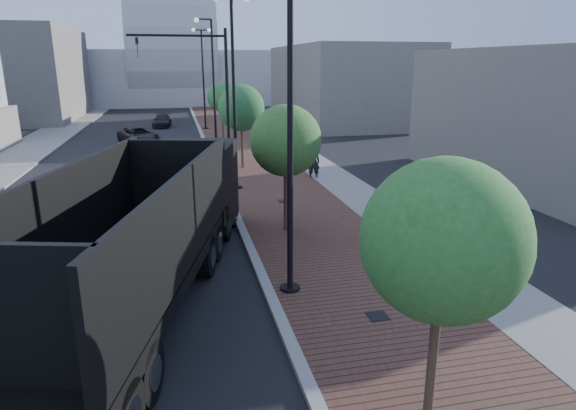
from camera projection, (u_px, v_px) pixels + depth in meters
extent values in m
cube|color=#4C2D23|center=(244.00, 137.00, 42.60)|extent=(7.00, 140.00, 0.12)
cube|color=slate|center=(275.00, 136.00, 43.18)|extent=(2.40, 140.00, 0.13)
cube|color=gray|center=(203.00, 138.00, 41.85)|extent=(0.30, 140.00, 0.14)
cube|color=slate|center=(38.00, 144.00, 39.07)|extent=(4.00, 140.00, 0.12)
cube|color=black|center=(194.00, 184.00, 18.19)|extent=(3.54, 3.62, 2.97)
cube|color=black|center=(203.00, 199.00, 19.90)|extent=(2.80, 1.27, 1.49)
cube|color=black|center=(185.00, 215.00, 16.96)|extent=(3.00, 1.63, 0.57)
cube|color=black|center=(129.00, 284.00, 11.68)|extent=(5.42, 10.88, 0.40)
cube|color=black|center=(127.00, 266.00, 11.56)|extent=(5.53, 10.91, 0.14)
cube|color=black|center=(61.00, 219.00, 11.29)|extent=(2.90, 10.19, 2.29)
cube|color=black|center=(185.00, 221.00, 11.18)|extent=(2.90, 10.19, 2.29)
cube|color=black|center=(5.00, 320.00, 6.88)|extent=(2.80, 0.88, 2.29)
cube|color=black|center=(175.00, 176.00, 15.59)|extent=(2.80, 0.88, 2.29)
cylinder|color=black|center=(160.00, 222.00, 18.03)|extent=(0.66, 1.30, 1.26)
cylinder|color=silver|center=(160.00, 222.00, 18.03)|extent=(0.56, 0.76, 0.69)
cylinder|color=black|center=(225.00, 223.00, 17.94)|extent=(0.66, 1.30, 1.26)
cylinder|color=silver|center=(225.00, 223.00, 17.94)|extent=(0.56, 0.76, 0.69)
cylinder|color=black|center=(171.00, 210.00, 19.57)|extent=(0.66, 1.30, 1.26)
cylinder|color=silver|center=(171.00, 210.00, 19.57)|extent=(0.56, 0.76, 0.69)
cylinder|color=black|center=(231.00, 211.00, 19.47)|extent=(0.66, 1.30, 1.26)
cylinder|color=silver|center=(231.00, 211.00, 19.47)|extent=(0.56, 0.76, 0.69)
cylinder|color=black|center=(22.00, 369.00, 9.40)|extent=(0.66, 1.30, 1.26)
cylinder|color=silver|center=(22.00, 369.00, 9.40)|extent=(0.56, 0.76, 0.69)
cylinder|color=black|center=(146.00, 373.00, 9.30)|extent=(0.66, 1.30, 1.26)
cylinder|color=silver|center=(146.00, 373.00, 9.30)|extent=(0.56, 0.76, 0.69)
cylinder|color=black|center=(129.00, 255.00, 14.96)|extent=(0.66, 1.30, 1.26)
cylinder|color=silver|center=(129.00, 255.00, 14.96)|extent=(0.56, 0.76, 0.69)
cylinder|color=black|center=(207.00, 256.00, 14.87)|extent=(0.66, 1.30, 1.26)
cylinder|color=silver|center=(207.00, 256.00, 14.87)|extent=(0.56, 0.76, 0.69)
cylinder|color=black|center=(142.00, 241.00, 16.11)|extent=(0.66, 1.30, 1.26)
cylinder|color=silver|center=(142.00, 241.00, 16.11)|extent=(0.56, 0.76, 0.69)
cylinder|color=black|center=(215.00, 243.00, 16.02)|extent=(0.66, 1.30, 1.26)
cylinder|color=silver|center=(215.00, 243.00, 16.02)|extent=(0.56, 0.76, 0.69)
imported|color=silver|center=(95.00, 227.00, 17.19)|extent=(2.83, 4.69, 1.46)
imported|color=black|center=(139.00, 136.00, 39.11)|extent=(3.87, 5.32, 1.34)
imported|color=black|center=(162.00, 121.00, 49.68)|extent=(1.99, 4.19, 1.18)
imported|color=black|center=(313.00, 162.00, 27.11)|extent=(0.75, 0.52, 1.98)
cylinder|color=black|center=(290.00, 290.00, 13.88)|extent=(0.56, 0.56, 0.20)
cylinder|color=black|center=(290.00, 129.00, 12.62)|extent=(0.16, 0.16, 9.00)
cylinder|color=black|center=(237.00, 188.00, 25.12)|extent=(0.56, 0.56, 0.20)
cylinder|color=black|center=(234.00, 98.00, 23.86)|extent=(0.16, 0.16, 9.00)
cylinder|color=black|center=(216.00, 149.00, 36.35)|extent=(0.56, 0.56, 0.20)
cylinder|color=black|center=(214.00, 86.00, 35.09)|extent=(0.16, 0.16, 9.00)
cylinder|color=black|center=(204.00, 19.00, 33.73)|extent=(1.00, 0.10, 0.10)
sphere|color=silver|center=(196.00, 20.00, 33.65)|extent=(0.32, 0.32, 0.32)
cylinder|color=black|center=(206.00, 129.00, 47.59)|extent=(0.56, 0.56, 0.20)
cylinder|color=black|center=(203.00, 81.00, 46.33)|extent=(0.16, 0.16, 9.00)
cylinder|color=black|center=(201.00, 30.00, 45.08)|extent=(1.40, 0.10, 0.10)
sphere|color=silver|center=(193.00, 30.00, 44.93)|extent=(0.32, 0.32, 0.32)
sphere|color=silver|center=(209.00, 30.00, 45.23)|extent=(0.32, 0.32, 0.32)
cylinder|color=black|center=(228.00, 106.00, 26.84)|extent=(0.18, 0.18, 8.00)
cylinder|color=black|center=(177.00, 35.00, 25.30)|extent=(5.00, 0.12, 0.12)
imported|color=black|center=(137.00, 47.00, 25.04)|extent=(0.16, 0.20, 1.00)
cylinder|color=#382619|center=(433.00, 353.00, 8.03)|extent=(0.16, 0.16, 3.42)
sphere|color=#266322|center=(444.00, 240.00, 7.48)|extent=(2.57, 2.57, 2.57)
sphere|color=#266322|center=(455.00, 246.00, 7.92)|extent=(1.80, 1.80, 1.80)
sphere|color=#266322|center=(437.00, 227.00, 7.04)|extent=(1.54, 1.54, 1.54)
cylinder|color=#382619|center=(286.00, 191.00, 18.34)|extent=(0.16, 0.16, 3.31)
sphere|color=#2C5E20|center=(286.00, 141.00, 17.82)|extent=(2.61, 2.61, 2.61)
sphere|color=#2C5E20|center=(294.00, 145.00, 18.25)|extent=(1.83, 1.83, 1.83)
sphere|color=#2C5E20|center=(279.00, 133.00, 17.38)|extent=(1.57, 1.57, 1.57)
cylinder|color=#382619|center=(242.00, 141.00, 29.56)|extent=(0.16, 0.16, 3.44)
sphere|color=#1E5A25|center=(241.00, 108.00, 29.01)|extent=(2.75, 2.75, 2.75)
sphere|color=#1E5A25|center=(247.00, 111.00, 29.45)|extent=(1.92, 1.92, 1.92)
sphere|color=#1E5A25|center=(237.00, 102.00, 28.57)|extent=(1.65, 1.65, 1.65)
cylinder|color=#382619|center=(223.00, 120.00, 40.81)|extent=(0.16, 0.16, 3.31)
sphere|color=#226428|center=(222.00, 97.00, 40.29)|extent=(2.40, 2.40, 2.40)
sphere|color=#226428|center=(226.00, 100.00, 40.72)|extent=(1.68, 1.68, 1.68)
sphere|color=#226428|center=(218.00, 93.00, 39.85)|extent=(1.44, 1.44, 1.44)
cube|color=#9C9FA5|center=(174.00, 77.00, 82.46)|extent=(50.00, 28.00, 8.00)
cube|color=#615D57|center=(9.00, 74.00, 54.92)|extent=(14.00, 20.00, 10.00)
cube|color=#68645E|center=(345.00, 84.00, 53.54)|extent=(12.00, 22.00, 8.00)
cube|color=#636059|center=(567.00, 117.00, 26.02)|extent=(10.00, 16.00, 7.00)
cube|color=black|center=(378.00, 316.00, 12.38)|extent=(0.50, 0.50, 0.02)
cube|color=black|center=(284.00, 201.00, 22.68)|extent=(0.50, 0.50, 0.02)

